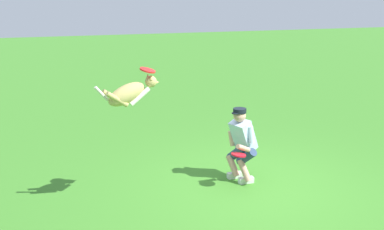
{
  "coord_description": "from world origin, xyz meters",
  "views": [
    {
      "loc": [
        3.21,
        6.01,
        3.11
      ],
      "look_at": [
        1.04,
        -0.29,
        1.3
      ],
      "focal_mm": 41.55,
      "sensor_mm": 36.0,
      "label": 1
    }
  ],
  "objects_px": {
    "dog": "(130,93)",
    "person": "(241,142)",
    "frisbee_flying": "(148,70)",
    "frisbee_held": "(239,155)"
  },
  "relations": [
    {
      "from": "dog",
      "to": "frisbee_flying",
      "type": "height_order",
      "value": "frisbee_flying"
    },
    {
      "from": "person",
      "to": "frisbee_held",
      "type": "height_order",
      "value": "person"
    },
    {
      "from": "dog",
      "to": "person",
      "type": "bearing_deg",
      "value": -1.91
    },
    {
      "from": "person",
      "to": "dog",
      "type": "height_order",
      "value": "dog"
    },
    {
      "from": "dog",
      "to": "frisbee_flying",
      "type": "distance_m",
      "value": 0.42
    },
    {
      "from": "frisbee_flying",
      "to": "frisbee_held",
      "type": "bearing_deg",
      "value": 179.24
    },
    {
      "from": "person",
      "to": "frisbee_held",
      "type": "bearing_deg",
      "value": 38.35
    },
    {
      "from": "dog",
      "to": "frisbee_flying",
      "type": "relative_size",
      "value": 4.27
    },
    {
      "from": "person",
      "to": "frisbee_flying",
      "type": "height_order",
      "value": "frisbee_flying"
    },
    {
      "from": "dog",
      "to": "frisbee_held",
      "type": "relative_size",
      "value": 4.03
    }
  ]
}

